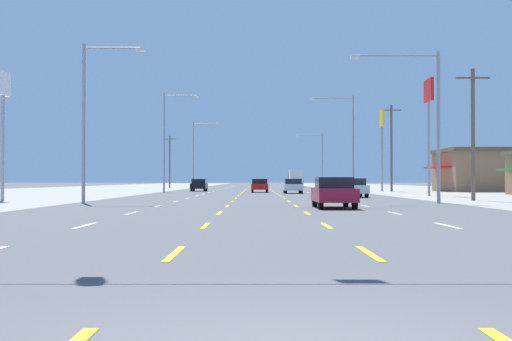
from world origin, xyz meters
name	(u,v)px	position (x,y,z in m)	size (l,w,h in m)	color
ground_plane	(258,193)	(0.00, 66.00, 0.00)	(572.00, 572.00, 0.00)	#4C4C4F
lot_apron_left	(20,193)	(-24.75, 66.00, 0.00)	(28.00, 440.00, 0.01)	gray
lot_apron_right	(495,193)	(24.75, 66.00, 0.00)	(28.00, 440.00, 0.01)	gray
lane_markings	(257,188)	(0.00, 104.50, 0.01)	(10.64, 227.60, 0.01)	white
sedan_inner_right_nearest	(333,192)	(3.39, 27.04, 0.76)	(1.80, 4.50, 1.46)	maroon
sedan_far_right_near	(352,187)	(7.24, 47.52, 0.76)	(1.80, 4.50, 1.46)	silver
sedan_inner_right_mid	(292,186)	(3.41, 63.05, 0.76)	(1.80, 4.50, 1.46)	silver
sedan_center_turn_midfar	(258,185)	(0.11, 68.51, 0.76)	(1.80, 4.50, 1.46)	red
sedan_far_left_far	(198,185)	(-7.11, 76.55, 0.76)	(1.80, 4.50, 1.46)	black
box_truck_far_right_farther	(295,177)	(7.06, 120.63, 1.84)	(2.40, 7.20, 3.23)	maroon
storefront_right_row_2	(489,170)	(27.31, 75.21, 2.52)	(12.85, 10.84, 5.00)	#8C6B4C
pole_sign_left_row_1	(1,102)	(-16.39, 38.07, 6.31)	(0.24, 2.17, 8.28)	gray
pole_sign_right_row_1	(427,105)	(14.27, 52.19, 7.65)	(0.24, 2.50, 9.85)	gray
pole_sign_right_row_2	(381,130)	(14.54, 75.05, 7.22)	(0.24, 1.90, 9.61)	gray
streetlight_left_row_0	(89,111)	(-9.80, 33.75, 5.27)	(3.60, 0.26, 9.14)	gray
streetlight_right_row_0	(426,112)	(9.52, 33.75, 5.22)	(5.12, 0.26, 8.72)	gray
streetlight_left_row_1	(166,136)	(-9.81, 67.89, 6.07)	(3.84, 0.26, 10.64)	gray
streetlight_right_row_1	(348,136)	(9.67, 67.89, 6.05)	(4.71, 0.26, 10.40)	gray
streetlight_left_row_2	(195,150)	(-9.75, 102.04, 6.01)	(4.20, 0.26, 10.45)	gray
streetlight_right_row_2	(318,156)	(9.66, 102.04, 5.10)	(4.34, 0.26, 8.66)	gray
utility_pole_right_row_0	(472,132)	(13.79, 38.97, 4.47)	(2.20, 0.26, 8.56)	brown
utility_pole_right_row_1	(390,147)	(15.51, 74.32, 5.25)	(2.20, 0.26, 10.10)	brown
utility_pole_left_row_2	(168,161)	(-14.97, 110.84, 4.65)	(2.20, 0.26, 8.91)	brown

